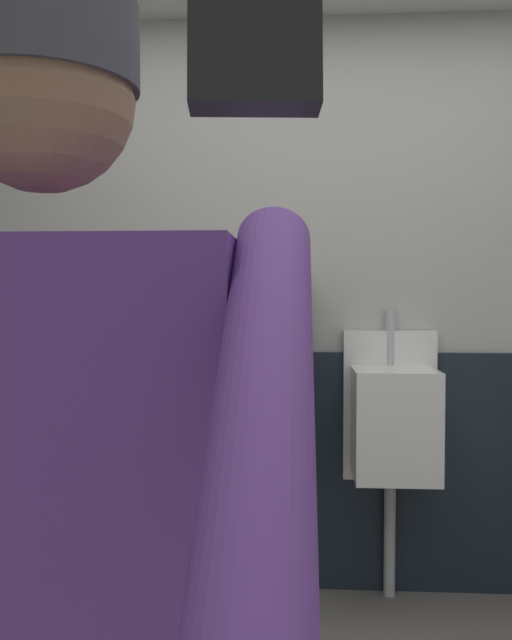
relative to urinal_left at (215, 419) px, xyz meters
name	(u,v)px	position (x,y,z in m)	size (l,w,h in m)	color
wall_back	(330,305)	(0.49, 0.22, 0.48)	(4.98, 0.12, 2.52)	#B2B2AD
wainscot_band_back	(330,471)	(0.49, 0.14, -0.25)	(4.38, 0.03, 1.05)	#19232D
urinal_left	(215,419)	(0.00, 0.00, 0.00)	(0.40, 0.34, 1.24)	white
urinal_middle	(393,422)	(0.75, 0.00, 0.00)	(0.40, 0.34, 1.24)	white
privacy_divider_panel	(304,382)	(0.37, -0.07, 0.17)	(0.04, 0.40, 0.90)	#4C4C51
person	(43,534)	(0.03, -1.96, 0.22)	(0.71, 0.60, 1.67)	#2D3342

